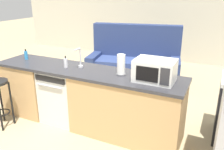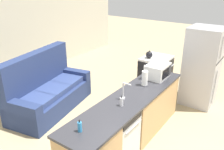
{
  "view_description": "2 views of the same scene",
  "coord_description": "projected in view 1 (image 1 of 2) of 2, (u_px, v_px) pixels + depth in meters",
  "views": [
    {
      "loc": [
        1.93,
        -2.77,
        1.98
      ],
      "look_at": [
        0.54,
        0.12,
        0.84
      ],
      "focal_mm": 38.0,
      "sensor_mm": 36.0,
      "label": 1
    },
    {
      "loc": [
        -2.86,
        -1.75,
        2.76
      ],
      "look_at": [
        0.32,
        0.48,
        1.13
      ],
      "focal_mm": 38.0,
      "sensor_mm": 36.0,
      "label": 2
    }
  ],
  "objects": [
    {
      "name": "paper_towel_roll",
      "position": [
        121.0,
        65.0,
        3.19
      ],
      "size": [
        0.14,
        0.14,
        0.28
      ],
      "color": "#4C4C51",
      "rests_on": "kitchen_counter"
    },
    {
      "name": "sink_faucet",
      "position": [
        80.0,
        59.0,
        3.48
      ],
      "size": [
        0.07,
        0.18,
        0.3
      ],
      "color": "silver",
      "rests_on": "kitchen_counter"
    },
    {
      "name": "ground_plane",
      "position": [
        78.0,
        121.0,
        3.8
      ],
      "size": [
        24.0,
        24.0,
        0.0
      ],
      "primitive_type": "plane",
      "color": "tan"
    },
    {
      "name": "couch",
      "position": [
        134.0,
        64.0,
        5.42
      ],
      "size": [
        2.14,
        1.28,
        1.27
      ],
      "color": "navy",
      "rests_on": "ground_plane"
    },
    {
      "name": "wall_back",
      "position": [
        166.0,
        16.0,
        6.81
      ],
      "size": [
        10.0,
        0.06,
        2.6
      ],
      "color": "beige",
      "rests_on": "ground_plane"
    },
    {
      "name": "kitchen_counter",
      "position": [
        90.0,
        101.0,
        3.56
      ],
      "size": [
        2.94,
        0.66,
        0.9
      ],
      "color": "tan",
      "rests_on": "ground_plane"
    },
    {
      "name": "soap_bottle",
      "position": [
        66.0,
        63.0,
        3.51
      ],
      "size": [
        0.06,
        0.06,
        0.18
      ],
      "color": "silver",
      "rests_on": "kitchen_counter"
    },
    {
      "name": "microwave",
      "position": [
        155.0,
        70.0,
        2.96
      ],
      "size": [
        0.5,
        0.37,
        0.28
      ],
      "color": "white",
      "rests_on": "kitchen_counter"
    },
    {
      "name": "dish_soap_bottle",
      "position": [
        26.0,
        55.0,
        3.93
      ],
      "size": [
        0.06,
        0.06,
        0.18
      ],
      "color": "#338CCC",
      "rests_on": "kitchen_counter"
    },
    {
      "name": "dishwasher",
      "position": [
        64.0,
        95.0,
        3.76
      ],
      "size": [
        0.58,
        0.61,
        0.84
      ],
      "color": "silver",
      "rests_on": "ground_plane"
    }
  ]
}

